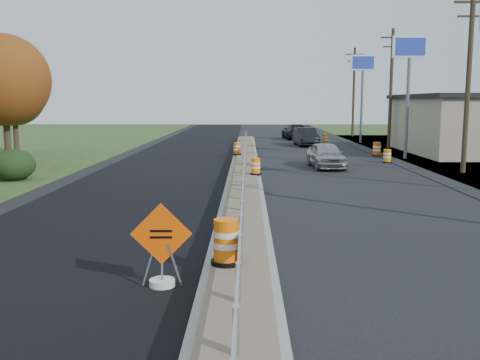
{
  "coord_description": "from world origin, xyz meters",
  "views": [
    {
      "loc": [
        0.16,
        -19.04,
        3.72
      ],
      "look_at": [
        -0.1,
        -1.17,
        1.1
      ],
      "focal_mm": 40.0,
      "sensor_mm": 36.0,
      "label": 1
    }
  ],
  "objects_px": {
    "barrel_median_mid": "(256,167)",
    "car_dark_far": "(295,132)",
    "caution_sign": "(162,266)",
    "car_dark_mid": "(306,137)",
    "car_silver": "(326,155)",
    "barrel_shoulder_near": "(387,156)",
    "barrel_shoulder_mid": "(377,149)",
    "barrel_shoulder_far": "(325,139)",
    "barrel_median_far": "(237,149)",
    "barrel_median_near": "(226,243)"
  },
  "relations": [
    {
      "from": "car_silver",
      "to": "barrel_shoulder_far",
      "type": "bearing_deg",
      "value": 77.84
    },
    {
      "from": "car_silver",
      "to": "barrel_median_mid",
      "type": "bearing_deg",
      "value": -135.3
    },
    {
      "from": "car_dark_mid",
      "to": "barrel_median_mid",
      "type": "bearing_deg",
      "value": -106.89
    },
    {
      "from": "barrel_shoulder_near",
      "to": "barrel_median_mid",
      "type": "bearing_deg",
      "value": -138.86
    },
    {
      "from": "barrel_shoulder_mid",
      "to": "car_silver",
      "type": "xyz_separation_m",
      "value": [
        -4.49,
        -6.66,
        0.27
      ]
    },
    {
      "from": "barrel_median_near",
      "to": "car_dark_mid",
      "type": "bearing_deg",
      "value": 81.06
    },
    {
      "from": "car_dark_mid",
      "to": "car_dark_far",
      "type": "xyz_separation_m",
      "value": [
        -0.19,
        8.21,
        -0.01
      ]
    },
    {
      "from": "barrel_shoulder_mid",
      "to": "car_dark_far",
      "type": "bearing_deg",
      "value": 103.82
    },
    {
      "from": "caution_sign",
      "to": "barrel_median_mid",
      "type": "relative_size",
      "value": 2.14
    },
    {
      "from": "barrel_shoulder_near",
      "to": "barrel_shoulder_mid",
      "type": "height_order",
      "value": "barrel_shoulder_mid"
    },
    {
      "from": "barrel_median_far",
      "to": "barrel_shoulder_near",
      "type": "relative_size",
      "value": 0.98
    },
    {
      "from": "caution_sign",
      "to": "car_silver",
      "type": "distance_m",
      "value": 20.82
    },
    {
      "from": "caution_sign",
      "to": "barrel_median_near",
      "type": "relative_size",
      "value": 1.74
    },
    {
      "from": "caution_sign",
      "to": "car_silver",
      "type": "relative_size",
      "value": 0.4
    },
    {
      "from": "barrel_shoulder_mid",
      "to": "barrel_median_far",
      "type": "bearing_deg",
      "value": -171.13
    },
    {
      "from": "barrel_median_mid",
      "to": "car_dark_far",
      "type": "relative_size",
      "value": 0.15
    },
    {
      "from": "caution_sign",
      "to": "barrel_shoulder_far",
      "type": "height_order",
      "value": "caution_sign"
    },
    {
      "from": "barrel_shoulder_near",
      "to": "barrel_shoulder_far",
      "type": "bearing_deg",
      "value": 97.01
    },
    {
      "from": "barrel_median_far",
      "to": "car_dark_far",
      "type": "distance_m",
      "value": 19.25
    },
    {
      "from": "caution_sign",
      "to": "barrel_shoulder_far",
      "type": "distance_m",
      "value": 37.61
    },
    {
      "from": "car_dark_far",
      "to": "barrel_shoulder_mid",
      "type": "bearing_deg",
      "value": 99.2
    },
    {
      "from": "caution_sign",
      "to": "barrel_shoulder_near",
      "type": "height_order",
      "value": "caution_sign"
    },
    {
      "from": "barrel_median_near",
      "to": "barrel_median_mid",
      "type": "height_order",
      "value": "barrel_median_near"
    },
    {
      "from": "barrel_median_mid",
      "to": "car_dark_far",
      "type": "bearing_deg",
      "value": 81.18
    },
    {
      "from": "barrel_shoulder_near",
      "to": "car_silver",
      "type": "bearing_deg",
      "value": -148.54
    },
    {
      "from": "barrel_median_near",
      "to": "barrel_median_mid",
      "type": "distance_m",
      "value": 14.46
    },
    {
      "from": "barrel_median_far",
      "to": "barrel_shoulder_far",
      "type": "relative_size",
      "value": 0.86
    },
    {
      "from": "barrel_shoulder_near",
      "to": "barrel_shoulder_mid",
      "type": "distance_m",
      "value": 4.15
    },
    {
      "from": "car_silver",
      "to": "barrel_median_near",
      "type": "bearing_deg",
      "value": -108.5
    },
    {
      "from": "barrel_shoulder_near",
      "to": "barrel_shoulder_far",
      "type": "height_order",
      "value": "barrel_shoulder_far"
    },
    {
      "from": "barrel_shoulder_far",
      "to": "car_dark_far",
      "type": "height_order",
      "value": "car_dark_far"
    },
    {
      "from": "barrel_median_far",
      "to": "car_dark_mid",
      "type": "distance_m",
      "value": 11.7
    },
    {
      "from": "barrel_median_mid",
      "to": "barrel_shoulder_far",
      "type": "relative_size",
      "value": 0.84
    },
    {
      "from": "barrel_median_near",
      "to": "barrel_shoulder_near",
      "type": "height_order",
      "value": "barrel_median_near"
    },
    {
      "from": "car_dark_far",
      "to": "barrel_shoulder_near",
      "type": "bearing_deg",
      "value": 95.65
    },
    {
      "from": "caution_sign",
      "to": "barrel_median_far",
      "type": "relative_size",
      "value": 2.1
    },
    {
      "from": "caution_sign",
      "to": "car_dark_mid",
      "type": "xyz_separation_m",
      "value": [
        6.69,
        35.27,
        0.33
      ]
    },
    {
      "from": "caution_sign",
      "to": "barrel_shoulder_mid",
      "type": "xyz_separation_m",
      "value": [
        10.67,
        26.54,
        0.02
      ]
    },
    {
      "from": "barrel_median_near",
      "to": "barrel_shoulder_far",
      "type": "relative_size",
      "value": 1.04
    },
    {
      "from": "barrel_shoulder_far",
      "to": "barrel_shoulder_mid",
      "type": "bearing_deg",
      "value": -78.23
    },
    {
      "from": "barrel_shoulder_far",
      "to": "barrel_shoulder_near",
      "type": "bearing_deg",
      "value": -82.99
    },
    {
      "from": "barrel_median_near",
      "to": "car_dark_far",
      "type": "bearing_deg",
      "value": 83.01
    },
    {
      "from": "caution_sign",
      "to": "car_dark_mid",
      "type": "relative_size",
      "value": 0.37
    },
    {
      "from": "barrel_median_mid",
      "to": "car_silver",
      "type": "height_order",
      "value": "car_silver"
    },
    {
      "from": "barrel_median_mid",
      "to": "car_dark_far",
      "type": "distance_m",
      "value": 28.58
    },
    {
      "from": "barrel_shoulder_mid",
      "to": "barrel_median_near",
      "type": "bearing_deg",
      "value": -110.07
    },
    {
      "from": "barrel_median_near",
      "to": "barrel_median_far",
      "type": "distance_m",
      "value": 24.23
    },
    {
      "from": "barrel_median_near",
      "to": "barrel_shoulder_mid",
      "type": "height_order",
      "value": "barrel_median_near"
    },
    {
      "from": "barrel_shoulder_mid",
      "to": "car_dark_mid",
      "type": "bearing_deg",
      "value": 114.51
    },
    {
      "from": "barrel_shoulder_near",
      "to": "car_silver",
      "type": "distance_m",
      "value": 4.86
    }
  ]
}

